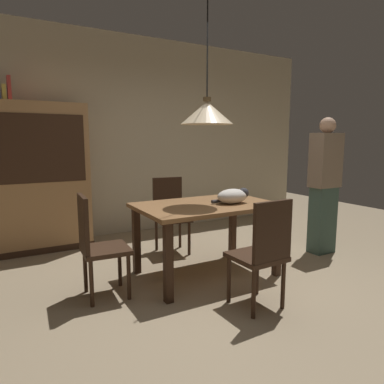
{
  "coord_description": "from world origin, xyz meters",
  "views": [
    {
      "loc": [
        -1.73,
        -2.38,
        1.4
      ],
      "look_at": [
        0.04,
        0.78,
        0.85
      ],
      "focal_mm": 32.33,
      "sensor_mm": 36.0,
      "label": 1
    }
  ],
  "objects_px": {
    "book_yellow_short": "(4,93)",
    "book_red_tall": "(9,89)",
    "pendant_lamp": "(207,113)",
    "hutch_bookcase": "(43,181)",
    "chair_left_side": "(96,242)",
    "dining_table": "(206,213)",
    "cat_sleeping": "(233,196)",
    "person_standing": "(324,186)",
    "chair_far_back": "(170,211)",
    "chair_near_front": "(263,250)"
  },
  "relations": [
    {
      "from": "dining_table",
      "to": "cat_sleeping",
      "type": "bearing_deg",
      "value": -23.08
    },
    {
      "from": "chair_near_front",
      "to": "cat_sleeping",
      "type": "xyz_separation_m",
      "value": [
        0.25,
        0.77,
        0.32
      ]
    },
    {
      "from": "chair_far_back",
      "to": "cat_sleeping",
      "type": "distance_m",
      "value": 1.07
    },
    {
      "from": "chair_left_side",
      "to": "book_yellow_short",
      "type": "distance_m",
      "value": 2.32
    },
    {
      "from": "book_yellow_short",
      "to": "book_red_tall",
      "type": "xyz_separation_m",
      "value": [
        0.06,
        0.0,
        0.05
      ]
    },
    {
      "from": "pendant_lamp",
      "to": "hutch_bookcase",
      "type": "bearing_deg",
      "value": 127.95
    },
    {
      "from": "chair_far_back",
      "to": "chair_left_side",
      "type": "distance_m",
      "value": 1.43
    },
    {
      "from": "hutch_bookcase",
      "to": "book_yellow_short",
      "type": "bearing_deg",
      "value": 179.76
    },
    {
      "from": "book_red_tall",
      "to": "person_standing",
      "type": "height_order",
      "value": "book_red_tall"
    },
    {
      "from": "chair_near_front",
      "to": "person_standing",
      "type": "height_order",
      "value": "person_standing"
    },
    {
      "from": "person_standing",
      "to": "hutch_bookcase",
      "type": "bearing_deg",
      "value": 148.48
    },
    {
      "from": "dining_table",
      "to": "book_yellow_short",
      "type": "height_order",
      "value": "book_yellow_short"
    },
    {
      "from": "hutch_bookcase",
      "to": "chair_near_front",
      "type": "bearing_deg",
      "value": -62.57
    },
    {
      "from": "chair_far_back",
      "to": "hutch_bookcase",
      "type": "relative_size",
      "value": 0.5
    },
    {
      "from": "chair_left_side",
      "to": "book_yellow_short",
      "type": "height_order",
      "value": "book_yellow_short"
    },
    {
      "from": "dining_table",
      "to": "book_red_tall",
      "type": "xyz_separation_m",
      "value": [
        -1.66,
        1.74,
        1.34
      ]
    },
    {
      "from": "pendant_lamp",
      "to": "book_yellow_short",
      "type": "relative_size",
      "value": 6.5
    },
    {
      "from": "hutch_bookcase",
      "to": "book_red_tall",
      "type": "distance_m",
      "value": 1.14
    },
    {
      "from": "chair_left_side",
      "to": "hutch_bookcase",
      "type": "distance_m",
      "value": 1.79
    },
    {
      "from": "chair_left_side",
      "to": "pendant_lamp",
      "type": "bearing_deg",
      "value": -0.23
    },
    {
      "from": "pendant_lamp",
      "to": "person_standing",
      "type": "distance_m",
      "value": 1.83
    },
    {
      "from": "cat_sleeping",
      "to": "chair_left_side",
      "type": "bearing_deg",
      "value": 175.3
    },
    {
      "from": "book_red_tall",
      "to": "book_yellow_short",
      "type": "bearing_deg",
      "value": 180.0
    },
    {
      "from": "book_yellow_short",
      "to": "book_red_tall",
      "type": "distance_m",
      "value": 0.08
    },
    {
      "from": "book_yellow_short",
      "to": "cat_sleeping",
      "type": "bearing_deg",
      "value": -43.2
    },
    {
      "from": "pendant_lamp",
      "to": "hutch_bookcase",
      "type": "height_order",
      "value": "pendant_lamp"
    },
    {
      "from": "book_yellow_short",
      "to": "person_standing",
      "type": "xyz_separation_m",
      "value": [
        3.35,
        -1.83,
        -1.1
      ]
    },
    {
      "from": "cat_sleeping",
      "to": "pendant_lamp",
      "type": "height_order",
      "value": "pendant_lamp"
    },
    {
      "from": "dining_table",
      "to": "book_red_tall",
      "type": "bearing_deg",
      "value": 133.58
    },
    {
      "from": "pendant_lamp",
      "to": "book_yellow_short",
      "type": "height_order",
      "value": "pendant_lamp"
    },
    {
      "from": "dining_table",
      "to": "pendant_lamp",
      "type": "bearing_deg",
      "value": 72.65
    },
    {
      "from": "person_standing",
      "to": "chair_near_front",
      "type": "bearing_deg",
      "value": -154.39
    },
    {
      "from": "pendant_lamp",
      "to": "chair_far_back",
      "type": "bearing_deg",
      "value": 89.4
    },
    {
      "from": "chair_far_back",
      "to": "person_standing",
      "type": "height_order",
      "value": "person_standing"
    },
    {
      "from": "chair_far_back",
      "to": "person_standing",
      "type": "distance_m",
      "value": 1.92
    },
    {
      "from": "hutch_bookcase",
      "to": "book_red_tall",
      "type": "relative_size",
      "value": 6.61
    },
    {
      "from": "book_yellow_short",
      "to": "book_red_tall",
      "type": "relative_size",
      "value": 0.71
    },
    {
      "from": "chair_far_back",
      "to": "chair_near_front",
      "type": "height_order",
      "value": "same"
    },
    {
      "from": "chair_left_side",
      "to": "cat_sleeping",
      "type": "height_order",
      "value": "chair_left_side"
    },
    {
      "from": "dining_table",
      "to": "person_standing",
      "type": "xyz_separation_m",
      "value": [
        1.63,
        -0.1,
        0.19
      ]
    },
    {
      "from": "cat_sleeping",
      "to": "person_standing",
      "type": "xyz_separation_m",
      "value": [
        1.38,
        0.01,
        0.01
      ]
    },
    {
      "from": "cat_sleeping",
      "to": "pendant_lamp",
      "type": "xyz_separation_m",
      "value": [
        -0.26,
        0.11,
        0.84
      ]
    },
    {
      "from": "book_red_tall",
      "to": "chair_near_front",
      "type": "bearing_deg",
      "value": -57.65
    },
    {
      "from": "cat_sleeping",
      "to": "hutch_bookcase",
      "type": "height_order",
      "value": "hutch_bookcase"
    },
    {
      "from": "chair_near_front",
      "to": "person_standing",
      "type": "xyz_separation_m",
      "value": [
        1.63,
        0.78,
        0.33
      ]
    },
    {
      "from": "chair_left_side",
      "to": "hutch_bookcase",
      "type": "xyz_separation_m",
      "value": [
        -0.23,
        1.73,
        0.38
      ]
    },
    {
      "from": "cat_sleeping",
      "to": "book_red_tall",
      "type": "distance_m",
      "value": 2.9
    },
    {
      "from": "chair_left_side",
      "to": "book_yellow_short",
      "type": "xyz_separation_m",
      "value": [
        -0.58,
        1.73,
        1.43
      ]
    },
    {
      "from": "hutch_bookcase",
      "to": "person_standing",
      "type": "distance_m",
      "value": 3.51
    },
    {
      "from": "dining_table",
      "to": "chair_left_side",
      "type": "height_order",
      "value": "chair_left_side"
    }
  ]
}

